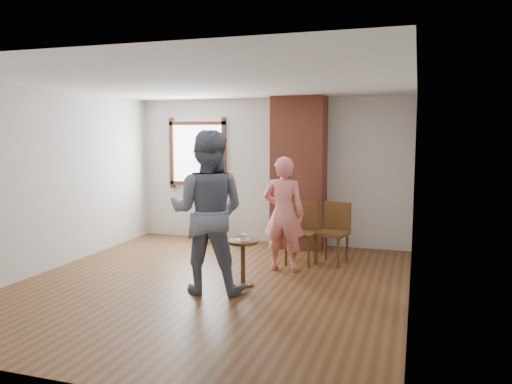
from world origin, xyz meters
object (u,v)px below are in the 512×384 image
stoneware_crock (206,231)px  dining_chair_left (302,229)px  man (208,212)px  person_pink (284,214)px  side_table (243,255)px  dining_chair_right (334,229)px

stoneware_crock → dining_chair_left: (2.02, -0.93, 0.33)m
stoneware_crock → dining_chair_left: bearing=-24.7°
man → person_pink: (0.65, 1.23, -0.18)m
dining_chair_left → side_table: 1.45m
dining_chair_right → man: bearing=-110.3°
stoneware_crock → side_table: 2.76m
stoneware_crock → side_table: side_table is taller
person_pink → dining_chair_right: bearing=-135.7°
stoneware_crock → dining_chair_right: dining_chair_right is taller
dining_chair_right → stoneware_crock: bearing=176.5°
side_table → person_pink: 1.01m
dining_chair_left → man: 1.97m
dining_chair_left → side_table: (-0.48, -1.36, -0.12)m
dining_chair_left → side_table: dining_chair_left is taller
side_table → dining_chair_right: bearing=58.1°
person_pink → stoneware_crock: bearing=-39.7°
stoneware_crock → dining_chair_left: size_ratio=0.42×
man → dining_chair_left: bearing=-123.8°
stoneware_crock → dining_chair_right: size_ratio=0.43×
side_table → person_pink: (0.32, 0.86, 0.42)m
dining_chair_right → person_pink: 0.96m
dining_chair_left → man: size_ratio=0.47×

